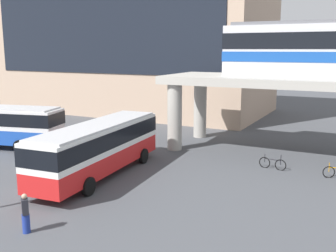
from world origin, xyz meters
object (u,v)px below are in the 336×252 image
(bicycle_black, at_px, (272,163))
(bus_main, at_px, (99,144))
(station_building, at_px, (136,35))
(pedestrian_waiting_near_stop, at_px, (26,215))

(bicycle_black, bearing_deg, bus_main, -145.56)
(station_building, distance_m, pedestrian_waiting_near_stop, 36.30)
(bus_main, height_order, bicycle_black, bus_main)
(bicycle_black, bearing_deg, pedestrian_waiting_near_stop, -117.27)
(station_building, xyz_separation_m, pedestrian_waiting_near_stop, (14.23, -32.31, -8.45))
(station_building, bearing_deg, pedestrian_waiting_near_stop, -66.23)
(bicycle_black, bearing_deg, station_building, 139.20)
(bus_main, relative_size, pedestrian_waiting_near_stop, 6.51)
(station_building, height_order, bus_main, station_building)
(station_building, bearing_deg, bicycle_black, -40.80)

